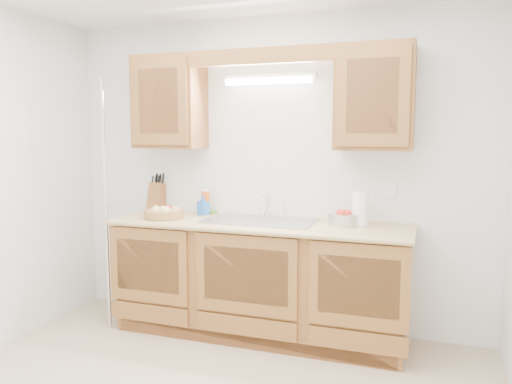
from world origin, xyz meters
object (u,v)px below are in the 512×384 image
at_px(fruit_basket, 164,213).
at_px(knife_block, 157,196).
at_px(apple_bowl, 344,218).
at_px(paper_towel, 360,209).

height_order(fruit_basket, knife_block, knife_block).
bearing_deg(fruit_basket, apple_bowl, 6.60).
bearing_deg(knife_block, paper_towel, -6.59).
xyz_separation_m(knife_block, paper_towel, (1.78, -0.15, -0.00)).
height_order(paper_towel, apple_bowl, paper_towel).
bearing_deg(paper_towel, fruit_basket, -172.95).
xyz_separation_m(fruit_basket, apple_bowl, (1.41, 0.16, 0.01)).
bearing_deg(fruit_basket, paper_towel, 7.05).
relative_size(fruit_basket, paper_towel, 1.15).
distance_m(paper_towel, apple_bowl, 0.14).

